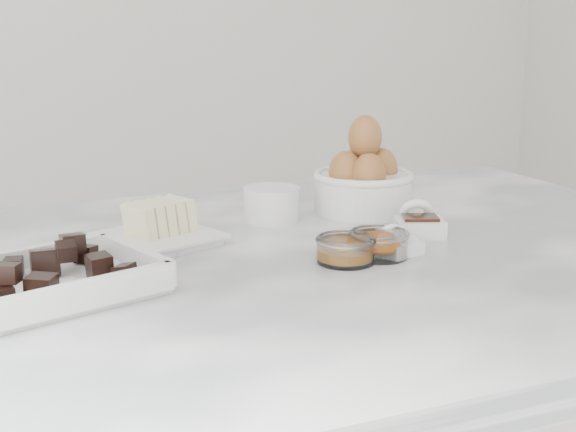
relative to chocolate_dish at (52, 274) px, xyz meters
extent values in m
cube|color=white|center=(0.27, 0.04, -0.04)|extent=(1.20, 0.80, 0.04)
cube|color=white|center=(0.00, 0.00, -0.02)|extent=(0.23, 0.19, 0.01)
cube|color=white|center=(0.15, 0.15, -0.02)|extent=(0.15, 0.15, 0.01)
cube|color=white|center=(0.15, 0.15, -0.01)|extent=(0.17, 0.17, 0.00)
cylinder|color=white|center=(0.32, 0.20, 0.00)|extent=(0.08, 0.08, 0.05)
cylinder|color=white|center=(0.32, 0.20, 0.02)|extent=(0.06, 0.06, 0.01)
cylinder|color=white|center=(0.47, 0.20, 0.01)|extent=(0.14, 0.14, 0.06)
torus|color=white|center=(0.47, 0.20, 0.03)|extent=(0.15, 0.15, 0.01)
ellipsoid|color=#985931|center=(0.50, 0.20, 0.04)|extent=(0.05, 0.05, 0.06)
ellipsoid|color=#985931|center=(0.44, 0.20, 0.04)|extent=(0.05, 0.05, 0.06)
ellipsoid|color=#985931|center=(0.47, 0.23, 0.04)|extent=(0.05, 0.05, 0.06)
ellipsoid|color=#985931|center=(0.46, 0.17, 0.04)|extent=(0.05, 0.05, 0.06)
ellipsoid|color=#985931|center=(0.47, 0.20, 0.09)|extent=(0.05, 0.05, 0.06)
cylinder|color=white|center=(0.33, -0.02, -0.01)|extent=(0.07, 0.07, 0.03)
torus|color=white|center=(0.33, -0.02, 0.00)|extent=(0.07, 0.07, 0.01)
cylinder|color=orange|center=(0.33, -0.02, -0.01)|extent=(0.05, 0.05, 0.01)
cylinder|color=white|center=(0.37, -0.01, -0.01)|extent=(0.07, 0.07, 0.03)
torus|color=white|center=(0.37, -0.01, 0.01)|extent=(0.07, 0.07, 0.01)
ellipsoid|color=orange|center=(0.37, -0.01, -0.01)|extent=(0.05, 0.05, 0.02)
cube|color=white|center=(0.47, 0.05, -0.01)|extent=(0.08, 0.07, 0.02)
cube|color=black|center=(0.47, 0.05, 0.00)|extent=(0.06, 0.05, 0.00)
torus|color=white|center=(0.48, 0.08, 0.00)|extent=(0.06, 0.05, 0.04)
cube|color=white|center=(0.40, -0.01, -0.01)|extent=(0.05, 0.04, 0.02)
cube|color=white|center=(0.40, -0.01, 0.00)|extent=(0.04, 0.03, 0.00)
torus|color=white|center=(0.40, 0.01, 0.00)|extent=(0.04, 0.03, 0.03)
camera|label=1|loc=(-0.09, -0.81, 0.25)|focal=50.00mm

